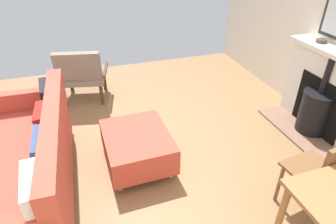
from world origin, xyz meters
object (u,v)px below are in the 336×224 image
Objects in this scene: ottoman at (137,146)px; fireplace at (326,99)px; armchair_accent at (82,73)px; sofa at (27,164)px; mantel_bowl_near at (321,41)px; dining_chair_near_fireplace at (324,172)px.

fireplace is at bearing 177.61° from ottoman.
fireplace reaches higher than armchair_accent.
sofa is 1.03m from ottoman.
mantel_bowl_near is (-0.04, -0.34, 0.58)m from fireplace.
armchair_accent reaches higher than ottoman.
ottoman is at bearing -40.93° from dining_chair_near_fireplace.
mantel_bowl_near is 0.15× the size of dining_chair_near_fireplace.
dining_chair_near_fireplace is at bearing 52.99° from mantel_bowl_near.
ottoman is 0.99× the size of armchair_accent.
armchair_accent is at bearing -109.36° from sofa.
ottoman is at bearing 6.23° from mantel_bowl_near.
armchair_accent is (2.72, -1.31, -0.60)m from mantel_bowl_near.
armchair_accent is 0.97× the size of dining_chair_near_fireplace.
fireplace is 10.66× the size of mantel_bowl_near.
dining_chair_near_fireplace reaches higher than armchair_accent.
sofa is at bearing 6.24° from mantel_bowl_near.
fireplace reaches higher than sofa.
fireplace is 1.67× the size of ottoman.
dining_chair_near_fireplace reaches higher than ottoman.
mantel_bowl_near is at bearing -127.01° from dining_chair_near_fireplace.
fireplace is 2.27m from ottoman.
sofa is at bearing 70.64° from armchair_accent.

